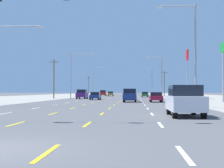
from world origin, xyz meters
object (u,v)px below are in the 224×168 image
object	(u,v)px
sedan_inner_left_far	(95,96)
streetlight_left_row_0	(3,57)
sedan_far_right_near	(156,97)
streetlight_right_row_2	(150,80)
suv_inner_right_mid	(130,95)
pole_sign_right_row_1	(223,56)
streetlight_right_row_0	(192,48)
suv_far_left_farther	(82,94)
sedan_inner_right_midfar	(130,96)
suv_far_right_nearest	(185,100)
hatchback_inner_left_distant_a	(111,94)
pole_sign_right_row_2	(187,61)
streetlight_left_row_1	(73,72)
streetlight_left_row_2	(94,79)
suv_far_left_distant_b	(103,93)
streetlight_right_row_1	(160,74)
sedan_far_right_farthest	(145,94)

from	to	relation	value
sedan_inner_left_far	streetlight_left_row_0	size ratio (longest dim) A/B	0.52
sedan_far_right_near	streetlight_right_row_2	xyz separation A→B (m)	(2.34, 64.82, 4.83)
suv_inner_right_mid	pole_sign_right_row_1	bearing A→B (deg)	4.27
streetlight_right_row_2	streetlight_right_row_0	bearing A→B (deg)	-89.84
suv_far_left_farther	sedan_inner_right_midfar	bearing A→B (deg)	-44.28
suv_far_right_nearest	suv_far_left_farther	distance (m)	51.09
hatchback_inner_left_distant_a	sedan_far_right_near	bearing A→B (deg)	-79.58
suv_far_right_nearest	hatchback_inner_left_distant_a	bearing A→B (deg)	97.07
pole_sign_right_row_2	streetlight_right_row_2	distance (m)	44.21
sedan_inner_right_midfar	streetlight_left_row_1	distance (m)	19.55
suv_far_left_farther	streetlight_left_row_1	bearing A→B (deg)	125.99
suv_far_right_nearest	streetlight_left_row_0	bearing A→B (deg)	143.82
suv_far_left_farther	streetlight_left_row_2	distance (m)	44.27
suv_far_left_distant_b	streetlight_right_row_1	distance (m)	45.94
sedan_inner_left_far	sedan_far_right_near	bearing A→B (deg)	-50.85
sedan_inner_left_far	pole_sign_right_row_1	size ratio (longest dim) A/B	0.51
sedan_inner_right_midfar	sedan_inner_left_far	distance (m)	6.92
suv_far_right_nearest	sedan_far_right_farthest	world-z (taller)	suv_far_right_nearest
streetlight_left_row_0	suv_far_right_nearest	bearing A→B (deg)	-36.18
suv_far_right_nearest	streetlight_left_row_2	distance (m)	94.63
suv_inner_right_mid	pole_sign_right_row_1	size ratio (longest dim) A/B	0.55
suv_far_left_farther	hatchback_inner_left_distant_a	size ratio (longest dim) A/B	1.26
sedan_far_right_near	suv_inner_right_mid	world-z (taller)	suv_inner_right_mid
suv_far_left_farther	hatchback_inner_left_distant_a	bearing A→B (deg)	84.64
streetlight_right_row_1	sedan_inner_left_far	bearing A→B (deg)	-138.42
suv_inner_right_mid	streetlight_left_row_2	world-z (taller)	streetlight_left_row_2
sedan_inner_left_far	streetlight_right_row_0	size ratio (longest dim) A/B	0.43
sedan_inner_left_far	sedan_far_right_farthest	size ratio (longest dim) A/B	1.00
suv_inner_right_mid	streetlight_left_row_2	bearing A→B (deg)	101.37
sedan_far_right_near	suv_far_left_farther	world-z (taller)	suv_far_left_farther
streetlight_right_row_0	sedan_inner_left_far	bearing A→B (deg)	114.40
sedan_inner_right_midfar	streetlight_left_row_1	size ratio (longest dim) A/B	0.44
hatchback_inner_left_distant_a	streetlight_right_row_0	bearing A→B (deg)	-79.84
hatchback_inner_left_distant_a	streetlight_right_row_2	xyz separation A→B (m)	(13.07, 6.47, 4.80)
sedan_far_right_farthest	hatchback_inner_left_distant_a	distance (m)	19.49
sedan_inner_right_midfar	streetlight_right_row_0	bearing A→B (deg)	-76.42
suv_far_left_farther	sedan_inner_left_far	bearing A→B (deg)	-64.88
sedan_inner_right_midfar	streetlight_right_row_1	bearing A→B (deg)	64.70
hatchback_inner_left_distant_a	streetlight_left_row_0	size ratio (longest dim) A/B	0.45
suv_inner_right_mid	streetlight_left_row_1	size ratio (longest dim) A/B	0.48
sedan_inner_right_midfar	pole_sign_right_row_1	world-z (taller)	pole_sign_right_row_1
suv_far_right_nearest	streetlight_right_row_1	size ratio (longest dim) A/B	0.52
suv_far_right_nearest	suv_far_left_distant_b	distance (m)	96.27
pole_sign_right_row_2	streetlight_left_row_1	bearing A→B (deg)	172.07
pole_sign_right_row_2	streetlight_left_row_1	size ratio (longest dim) A/B	1.00
streetlight_right_row_0	streetlight_left_row_2	world-z (taller)	streetlight_right_row_0
suv_far_right_nearest	streetlight_left_row_1	distance (m)	55.48
pole_sign_right_row_1	streetlight_left_row_2	size ratio (longest dim) A/B	0.89
suv_far_left_distant_b	streetlight_left_row_0	xyz separation A→B (m)	(-2.79, -82.98, 4.10)
sedan_far_right_near	suv_inner_right_mid	size ratio (longest dim) A/B	0.92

